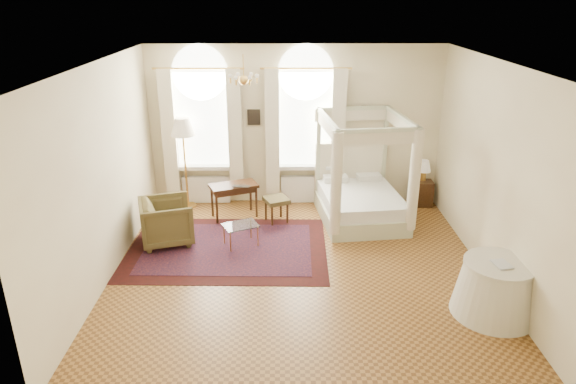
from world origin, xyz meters
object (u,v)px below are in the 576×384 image
armchair (167,221)px  canopy_bed (361,198)px  writing_desk (234,189)px  stool (276,202)px  floor_lamp (183,132)px  coffee_table (241,227)px  nightstand (423,193)px  side_table (496,288)px

armchair → canopy_bed: bearing=-92.5°
writing_desk → armchair: armchair is taller
stool → floor_lamp: (-1.88, 0.79, 1.21)m
coffee_table → floor_lamp: (-1.26, 1.82, 1.26)m
nightstand → coffee_table: bearing=-153.8°
stool → coffee_table: stool is taller
stool → armchair: 2.15m
nightstand → floor_lamp: size_ratio=0.28×
nightstand → writing_desk: 3.99m
nightstand → coffee_table: size_ratio=0.76×
floor_lamp → side_table: size_ratio=1.62×
writing_desk → floor_lamp: 1.56m
writing_desk → canopy_bed: bearing=-4.4°
stool → side_table: side_table is taller
canopy_bed → stool: 1.66m
nightstand → stool: size_ratio=0.95×
floor_lamp → armchair: bearing=-92.5°
stool → floor_lamp: size_ratio=0.30×
writing_desk → armchair: (-1.11, -1.13, -0.18)m
nightstand → side_table: bearing=-90.0°
writing_desk → coffee_table: writing_desk is taller
nightstand → canopy_bed: bearing=-152.3°
stool → coffee_table: bearing=-121.3°
canopy_bed → side_table: 3.49m
canopy_bed → writing_desk: bearing=175.6°
armchair → coffee_table: (1.33, -0.14, -0.05)m
stool → coffee_table: size_ratio=0.80×
floor_lamp → nightstand: bearing=0.1°
writing_desk → side_table: side_table is taller
coffee_table → stool: bearing=58.7°
nightstand → side_table: size_ratio=0.46×
writing_desk → armchair: bearing=-134.4°
side_table → coffee_table: bearing=150.4°
canopy_bed → floor_lamp: bearing=168.2°
nightstand → armchair: size_ratio=0.60×
floor_lamp → canopy_bed: bearing=-11.8°
writing_desk → armchair: size_ratio=1.15×
nightstand → armchair: armchair is taller
floor_lamp → side_table: floor_lamp is taller
canopy_bed → coffee_table: canopy_bed is taller
canopy_bed → side_table: canopy_bed is taller
writing_desk → stool: size_ratio=1.82×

